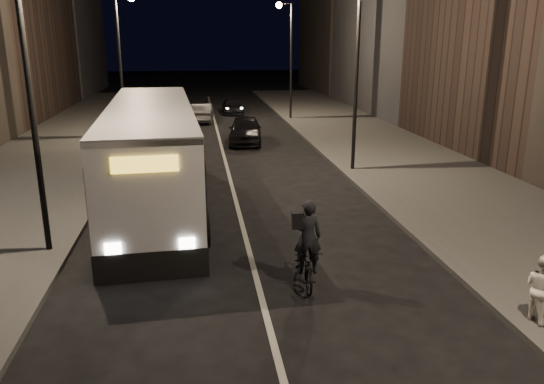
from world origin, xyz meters
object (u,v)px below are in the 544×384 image
object	(u,v)px
streetlight_left_near	(36,59)
city_bus	(152,150)
pedestrian_woman	(541,288)
car_mid	(202,113)
streetlight_right_mid	(352,50)
car_near	(245,130)
streetlight_left_far	(124,47)
car_far	(233,106)
cyclist_on_bicycle	(306,256)
streetlight_right_far	(288,45)

from	to	relation	value
streetlight_left_near	city_bus	xyz separation A→B (m)	(2.37, 4.52, -3.39)
pedestrian_woman	car_mid	bearing A→B (deg)	1.08
streetlight_right_mid	car_mid	distance (m)	17.79
streetlight_left_near	car_near	xyz separation A→B (m)	(6.76, 15.57, -4.59)
city_bus	streetlight_right_mid	bearing A→B (deg)	19.69
streetlight_left_far	car_mid	distance (m)	8.81
pedestrian_woman	car_far	size ratio (longest dim) A/B	0.37
car_near	car_far	bearing A→B (deg)	95.50
pedestrian_woman	streetlight_left_far	bearing A→B (deg)	13.60
streetlight_right_mid	car_far	xyz separation A→B (m)	(-3.73, 20.20, -4.79)
city_bus	car_mid	xyz separation A→B (m)	(2.08, 19.47, -1.30)
streetlight_left_near	car_near	bearing A→B (deg)	66.53
streetlight_left_near	pedestrian_woman	size ratio (longest dim) A/B	5.57
car_near	streetlight_left_near	bearing A→B (deg)	-107.17
car_mid	streetlight_left_near	bearing A→B (deg)	84.36
pedestrian_woman	car_near	world-z (taller)	pedestrian_woman
streetlight_right_mid	cyclist_on_bicycle	bearing A→B (deg)	-110.91
streetlight_right_far	streetlight_left_near	xyz separation A→B (m)	(-10.66, -24.00, 0.00)
streetlight_left_near	cyclist_on_bicycle	distance (m)	8.48
car_mid	pedestrian_woman	bearing A→B (deg)	107.24
city_bus	car_mid	world-z (taller)	city_bus
streetlight_right_far	car_near	distance (m)	10.36
streetlight_left_near	car_mid	size ratio (longest dim) A/B	2.00
cyclist_on_bicycle	car_near	world-z (taller)	cyclist_on_bicycle
streetlight_right_far	cyclist_on_bicycle	xyz separation A→B (m)	(-4.16, -26.89, -4.62)
city_bus	car_far	distance (m)	24.16
streetlight_right_mid	car_far	distance (m)	21.09
car_near	car_mid	distance (m)	8.73
streetlight_right_far	streetlight_left_near	bearing A→B (deg)	-113.96
streetlight_left_near	pedestrian_woman	distance (m)	13.05
streetlight_right_mid	streetlight_right_far	bearing A→B (deg)	90.00
pedestrian_woman	car_mid	size ratio (longest dim) A/B	0.36
streetlight_right_mid	city_bus	world-z (taller)	streetlight_right_mid
car_mid	city_bus	bearing A→B (deg)	88.78
streetlight_right_mid	pedestrian_woman	size ratio (longest dim) A/B	5.57
streetlight_left_near	streetlight_right_mid	bearing A→B (deg)	36.88
car_far	cyclist_on_bicycle	bearing A→B (deg)	-91.10
car_far	car_mid	bearing A→B (deg)	-120.90
cyclist_on_bicycle	car_far	world-z (taller)	cyclist_on_bicycle
car_far	streetlight_right_mid	bearing A→B (deg)	-79.85
city_bus	car_near	world-z (taller)	city_bus
car_near	cyclist_on_bicycle	bearing A→B (deg)	-84.50
streetlight_right_far	city_bus	size ratio (longest dim) A/B	0.60
streetlight_left_near	car_mid	bearing A→B (deg)	79.49
streetlight_left_near	car_far	size ratio (longest dim) A/B	2.06
car_far	city_bus	bearing A→B (deg)	-101.21
car_near	pedestrian_woman	bearing A→B (deg)	-72.53
city_bus	car_far	size ratio (longest dim) A/B	3.45
streetlight_left_near	car_far	world-z (taller)	streetlight_left_near
streetlight_right_mid	cyclist_on_bicycle	world-z (taller)	streetlight_right_mid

